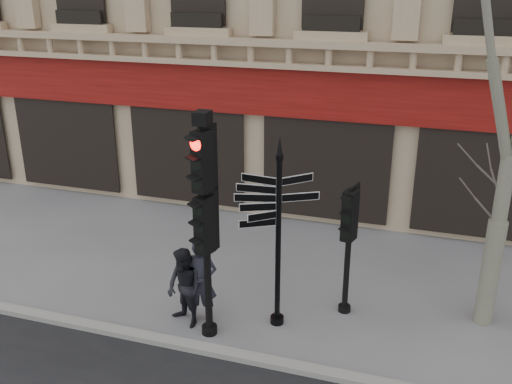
% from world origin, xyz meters
% --- Properties ---
extents(ground, '(80.00, 80.00, 0.00)m').
position_xyz_m(ground, '(0.00, 0.00, 0.00)').
color(ground, slate).
rests_on(ground, ground).
extents(kerb, '(80.00, 0.25, 0.12)m').
position_xyz_m(kerb, '(0.00, -1.40, 0.06)').
color(kerb, gray).
rests_on(kerb, ground).
extents(fingerpost, '(2.03, 2.03, 3.81)m').
position_xyz_m(fingerpost, '(0.08, -0.11, 2.56)').
color(fingerpost, black).
rests_on(fingerpost, ground).
extents(traffic_signal_main, '(0.55, 0.45, 4.33)m').
position_xyz_m(traffic_signal_main, '(-1.06, -0.83, 2.74)').
color(traffic_signal_main, black).
rests_on(traffic_signal_main, ground).
extents(traffic_signal_secondary, '(0.51, 0.42, 2.65)m').
position_xyz_m(traffic_signal_secondary, '(1.28, 0.72, 1.85)').
color(traffic_signal_secondary, black).
rests_on(traffic_signal_secondary, ground).
extents(pedestrian_a, '(0.72, 0.55, 1.76)m').
position_xyz_m(pedestrian_a, '(-1.36, -0.47, 0.88)').
color(pedestrian_a, '#23222E').
rests_on(pedestrian_a, ground).
extents(pedestrian_b, '(0.98, 0.91, 1.61)m').
position_xyz_m(pedestrian_b, '(-1.62, -0.67, 0.80)').
color(pedestrian_b, black).
rests_on(pedestrian_b, ground).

